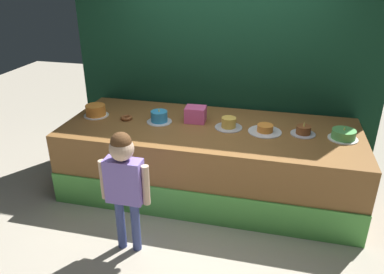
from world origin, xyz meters
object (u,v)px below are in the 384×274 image
(pink_box, at_px, (195,114))
(cake_left, at_px, (159,117))
(child_figure, at_px, (124,177))
(cake_center_left, at_px, (229,124))
(cake_right, at_px, (303,131))
(cake_far_left, at_px, (96,111))
(cake_center_right, at_px, (265,129))
(cake_far_right, at_px, (343,135))
(donut, at_px, (126,118))

(pink_box, relative_size, cake_left, 0.80)
(cake_left, bearing_deg, pink_box, 16.43)
(child_figure, bearing_deg, cake_center_left, 58.89)
(pink_box, height_order, cake_center_left, pink_box)
(cake_left, relative_size, cake_right, 1.10)
(cake_left, bearing_deg, cake_center_left, 1.54)
(cake_far_left, bearing_deg, cake_center_right, -0.34)
(child_figure, xyz_separation_m, cake_right, (1.53, 1.22, 0.08))
(pink_box, bearing_deg, cake_far_right, -3.84)
(pink_box, distance_m, cake_center_left, 0.41)
(cake_left, xyz_separation_m, cake_far_right, (1.99, 0.01, -0.01))
(pink_box, relative_size, donut, 1.65)
(cake_right, bearing_deg, cake_left, -178.72)
(cake_center_right, bearing_deg, pink_box, 171.54)
(pink_box, height_order, donut, pink_box)
(child_figure, distance_m, cake_far_right, 2.27)
(cake_center_right, bearing_deg, cake_center_left, 176.76)
(pink_box, xyz_separation_m, cake_center_left, (0.40, -0.10, -0.04))
(cake_center_left, bearing_deg, donut, -178.34)
(cake_center_right, distance_m, cake_right, 0.40)
(child_figure, bearing_deg, donut, 111.63)
(cake_far_left, relative_size, cake_center_left, 0.97)
(child_figure, height_order, cake_left, child_figure)
(cake_center_left, bearing_deg, cake_right, 1.02)
(cake_far_right, bearing_deg, cake_far_left, 179.99)
(cake_right, bearing_deg, pink_box, 176.08)
(pink_box, xyz_separation_m, donut, (-0.80, -0.13, -0.07))
(cake_far_right, bearing_deg, pink_box, 176.16)
(cake_far_right, bearing_deg, cake_center_right, -179.17)
(cake_center_left, xyz_separation_m, cake_far_right, (1.20, -0.01, -0.00))
(child_figure, xyz_separation_m, donut, (-0.47, 1.18, 0.06))
(donut, relative_size, cake_left, 0.48)
(child_figure, relative_size, donut, 8.62)
(donut, distance_m, cake_center_left, 1.20)
(pink_box, bearing_deg, child_figure, -104.24)
(cake_center_left, height_order, cake_center_right, cake_center_left)
(child_figure, bearing_deg, cake_far_left, 125.79)
(cake_far_right, bearing_deg, cake_right, 176.39)
(cake_far_right, bearing_deg, child_figure, -148.10)
(cake_far_left, distance_m, cake_right, 2.39)
(cake_left, distance_m, cake_far_right, 1.99)
(cake_center_left, relative_size, cake_far_right, 1.00)
(cake_right, xyz_separation_m, cake_far_right, (0.40, -0.03, 0.01))
(cake_far_left, bearing_deg, donut, -3.44)
(child_figure, xyz_separation_m, cake_center_left, (0.73, 1.21, 0.09))
(cake_left, bearing_deg, cake_far_right, 0.30)
(cake_far_left, bearing_deg, cake_right, 0.59)
(pink_box, height_order, cake_left, pink_box)
(child_figure, distance_m, donut, 1.27)
(cake_center_left, height_order, cake_right, cake_right)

